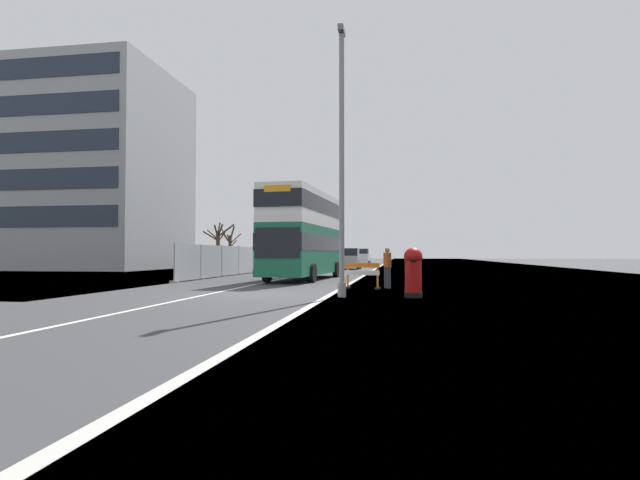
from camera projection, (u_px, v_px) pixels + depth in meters
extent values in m
cube|color=#38383A|center=(260.00, 296.00, 18.59)|extent=(140.00, 280.00, 0.10)
cube|color=gray|center=(629.00, 300.00, 16.54)|extent=(20.00, 280.00, 0.05)
cube|color=#B2AFA8|center=(329.00, 295.00, 18.17)|extent=(0.24, 196.00, 0.01)
cube|color=silver|center=(211.00, 294.00, 18.90)|extent=(0.16, 168.00, 0.01)
cube|color=brown|center=(37.00, 275.00, 35.60)|extent=(28.00, 36.00, 0.05)
cube|color=#196042|center=(306.00, 250.00, 29.55)|extent=(3.22, 10.78, 2.71)
cube|color=silver|center=(306.00, 224.00, 29.59)|extent=(3.22, 10.78, 0.40)
cube|color=silver|center=(306.00, 207.00, 29.62)|extent=(3.19, 10.67, 1.59)
cube|color=black|center=(306.00, 243.00, 29.56)|extent=(3.25, 10.88, 0.87)
cube|color=black|center=(306.00, 207.00, 29.62)|extent=(3.23, 10.83, 0.88)
cube|color=black|center=(277.00, 243.00, 24.37)|extent=(2.27, 0.22, 1.49)
cube|color=orange|center=(277.00, 188.00, 24.44)|extent=(1.36, 0.16, 0.32)
cube|color=#196042|center=(306.00, 270.00, 29.52)|extent=(3.25, 10.88, 0.36)
cylinder|color=black|center=(267.00, 273.00, 26.60)|extent=(0.37, 1.02, 1.00)
cylinder|color=black|center=(312.00, 273.00, 26.03)|extent=(0.37, 1.02, 1.00)
cylinder|color=black|center=(299.00, 269.00, 32.64)|extent=(0.37, 1.02, 1.00)
cylinder|color=black|center=(336.00, 269.00, 32.07)|extent=(0.37, 1.02, 1.00)
cylinder|color=gray|center=(342.00, 165.00, 17.52)|extent=(0.18, 0.18, 9.25)
cube|color=slate|center=(342.00, 31.00, 17.65)|extent=(0.20, 0.70, 0.20)
cylinder|color=gray|center=(342.00, 290.00, 17.40)|extent=(0.29, 0.29, 0.50)
cylinder|color=black|center=(413.00, 295.00, 17.24)|extent=(0.62, 0.62, 0.18)
cylinder|color=#AD0F0F|center=(413.00, 274.00, 17.26)|extent=(0.57, 0.57, 1.22)
sphere|color=#AD0F0F|center=(413.00, 257.00, 17.28)|extent=(0.64, 0.64, 0.64)
cube|color=black|center=(413.00, 261.00, 16.98)|extent=(0.22, 0.03, 0.07)
cube|color=orange|center=(362.00, 265.00, 21.52)|extent=(1.48, 0.44, 0.20)
cube|color=white|center=(363.00, 273.00, 21.51)|extent=(1.48, 0.44, 0.20)
cube|color=orange|center=(348.00, 277.00, 21.77)|extent=(0.08, 0.08, 1.01)
cube|color=black|center=(348.00, 287.00, 21.76)|extent=(0.24, 0.46, 0.08)
cube|color=orange|center=(378.00, 277.00, 21.24)|extent=(0.08, 0.08, 1.01)
cube|color=black|center=(378.00, 288.00, 21.22)|extent=(0.24, 0.46, 0.08)
cube|color=#A8AAAD|center=(188.00, 262.00, 27.38)|extent=(0.04, 3.26, 1.97)
cube|color=#A8AAAD|center=(212.00, 261.00, 30.73)|extent=(0.04, 3.26, 1.97)
cube|color=#A8AAAD|center=(230.00, 261.00, 34.08)|extent=(0.04, 3.26, 1.97)
cube|color=#A8AAAD|center=(246.00, 260.00, 37.44)|extent=(0.04, 3.26, 1.97)
cube|color=#A8AAAD|center=(259.00, 259.00, 40.79)|extent=(0.04, 3.26, 1.97)
cube|color=#A8AAAD|center=(270.00, 259.00, 44.14)|extent=(0.04, 3.26, 1.97)
cube|color=#A8AAAD|center=(279.00, 259.00, 47.50)|extent=(0.04, 3.26, 1.97)
cube|color=#A8AAAD|center=(287.00, 258.00, 50.85)|extent=(0.04, 3.26, 1.97)
cylinder|color=#939699|center=(174.00, 263.00, 25.70)|extent=(0.06, 0.06, 2.07)
cube|color=gray|center=(174.00, 282.00, 25.67)|extent=(0.44, 0.20, 0.12)
cylinder|color=#939699|center=(201.00, 262.00, 29.05)|extent=(0.06, 0.06, 2.07)
cube|color=gray|center=(200.00, 279.00, 29.03)|extent=(0.44, 0.20, 0.12)
cylinder|color=#939699|center=(221.00, 261.00, 32.41)|extent=(0.06, 0.06, 2.07)
cube|color=gray|center=(221.00, 276.00, 32.38)|extent=(0.44, 0.20, 0.12)
cylinder|color=#939699|center=(238.00, 260.00, 35.76)|extent=(0.06, 0.06, 2.07)
cube|color=gray|center=(238.00, 274.00, 35.73)|extent=(0.44, 0.20, 0.12)
cylinder|color=#939699|center=(252.00, 260.00, 39.11)|extent=(0.06, 0.06, 2.07)
cube|color=gray|center=(252.00, 272.00, 39.09)|extent=(0.44, 0.20, 0.12)
cylinder|color=#939699|center=(264.00, 259.00, 42.47)|extent=(0.06, 0.06, 2.07)
cube|color=gray|center=(264.00, 271.00, 42.44)|extent=(0.44, 0.20, 0.12)
cylinder|color=#939699|center=(274.00, 259.00, 45.82)|extent=(0.06, 0.06, 2.07)
cube|color=gray|center=(274.00, 269.00, 45.79)|extent=(0.44, 0.20, 0.12)
cylinder|color=#939699|center=(283.00, 258.00, 49.18)|extent=(0.06, 0.06, 2.07)
cube|color=gray|center=(283.00, 268.00, 49.15)|extent=(0.44, 0.20, 0.12)
cylinder|color=#939699|center=(291.00, 258.00, 52.53)|extent=(0.06, 0.06, 2.07)
cube|color=gray|center=(291.00, 267.00, 52.50)|extent=(0.44, 0.20, 0.12)
cube|color=gray|center=(350.00, 261.00, 48.89)|extent=(1.87, 4.20, 1.13)
cube|color=black|center=(350.00, 252.00, 48.91)|extent=(1.72, 2.31, 0.71)
cylinder|color=black|center=(360.00, 266.00, 50.01)|extent=(0.20, 0.60, 0.60)
cylinder|color=black|center=(342.00, 266.00, 50.31)|extent=(0.20, 0.60, 0.60)
cylinder|color=black|center=(358.00, 266.00, 47.44)|extent=(0.20, 0.60, 0.60)
cylinder|color=black|center=(338.00, 266.00, 47.74)|extent=(0.20, 0.60, 0.60)
cube|color=black|center=(322.00, 260.00, 56.24)|extent=(1.89, 4.54, 1.17)
cube|color=black|center=(322.00, 252.00, 56.27)|extent=(1.74, 2.50, 0.78)
cylinder|color=black|center=(332.00, 264.00, 57.46)|extent=(0.20, 0.60, 0.60)
cylinder|color=black|center=(316.00, 264.00, 57.77)|extent=(0.20, 0.60, 0.60)
cylinder|color=black|center=(328.00, 265.00, 54.69)|extent=(0.20, 0.60, 0.60)
cylinder|color=black|center=(311.00, 265.00, 54.99)|extent=(0.20, 0.60, 0.60)
cube|color=silver|center=(362.00, 259.00, 64.77)|extent=(1.70, 4.26, 1.31)
cube|color=black|center=(362.00, 251.00, 64.79)|extent=(1.57, 2.34, 0.65)
cylinder|color=black|center=(370.00, 263.00, 65.91)|extent=(0.20, 0.60, 0.60)
cylinder|color=black|center=(357.00, 263.00, 66.19)|extent=(0.20, 0.60, 0.60)
cylinder|color=black|center=(368.00, 263.00, 63.31)|extent=(0.20, 0.60, 0.60)
cylinder|color=black|center=(355.00, 263.00, 63.59)|extent=(0.20, 0.60, 0.60)
cylinder|color=#4C3D2D|center=(230.00, 251.00, 55.40)|extent=(0.35, 0.35, 3.53)
cylinder|color=#4C3D2D|center=(236.00, 239.00, 55.29)|extent=(1.37, 0.21, 1.16)
cylinder|color=#4C3D2D|center=(233.00, 244.00, 55.88)|extent=(0.51, 1.10, 0.94)
cylinder|color=#4C3D2D|center=(229.00, 239.00, 55.77)|extent=(0.70, 0.75, 1.06)
cylinder|color=#4C3D2D|center=(225.00, 236.00, 55.62)|extent=(1.25, 0.29, 1.83)
cylinder|color=#4C3D2D|center=(227.00, 238.00, 55.07)|extent=(0.71, 1.02, 1.15)
cylinder|color=#4C3D2D|center=(232.00, 233.00, 54.91)|extent=(1.02, 1.19, 1.62)
cylinder|color=#4C3D2D|center=(218.00, 249.00, 54.87)|extent=(0.43, 0.43, 4.02)
cylinder|color=#4C3D2D|center=(226.00, 230.00, 55.01)|extent=(1.85, 0.66, 1.48)
cylinder|color=#4C3D2D|center=(221.00, 237.00, 55.09)|extent=(0.80, 0.65, 1.20)
cylinder|color=#4C3D2D|center=(219.00, 230.00, 55.61)|extent=(0.52, 1.53, 1.74)
cylinder|color=#4C3D2D|center=(213.00, 235.00, 55.23)|extent=(1.49, 0.57, 1.12)
cylinder|color=#4C3D2D|center=(210.00, 236.00, 54.83)|extent=(1.70, 0.60, 1.12)
cylinder|color=#4C3D2D|center=(216.00, 232.00, 54.40)|extent=(0.19, 1.19, 1.47)
cylinder|color=#4C3D2D|center=(220.00, 230.00, 54.53)|extent=(0.99, 0.87, 1.42)
cylinder|color=#2D3342|center=(387.00, 278.00, 21.86)|extent=(0.29, 0.29, 0.92)
cylinder|color=#99471E|center=(387.00, 260.00, 21.88)|extent=(0.34, 0.34, 0.64)
sphere|color=#937056|center=(387.00, 250.00, 21.89)|extent=(0.22, 0.22, 0.22)
cube|color=#9EA0A3|center=(66.00, 173.00, 50.90)|extent=(21.61, 14.43, 19.47)
cube|color=#232D3D|center=(10.00, 217.00, 43.61)|extent=(20.31, 0.08, 1.82)
cube|color=#232D3D|center=(11.00, 180.00, 43.70)|extent=(20.31, 0.08, 1.82)
cube|color=#232D3D|center=(12.00, 143.00, 43.79)|extent=(20.31, 0.08, 1.82)
cube|color=#232D3D|center=(12.00, 106.00, 43.88)|extent=(20.31, 0.08, 1.82)
cube|color=#232D3D|center=(13.00, 69.00, 43.97)|extent=(20.31, 0.08, 1.82)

